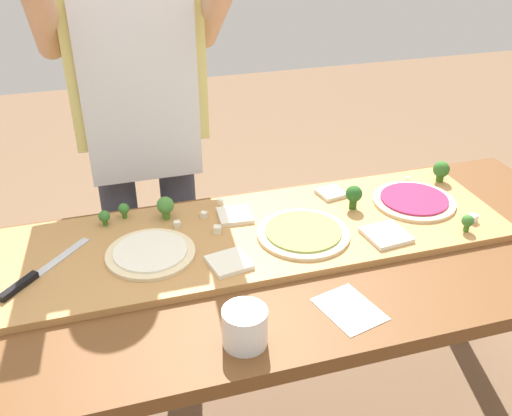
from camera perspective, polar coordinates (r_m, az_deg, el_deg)
The scene contains 25 objects.
prep_table at distance 1.55m, azimuth 2.44°, elevation -7.90°, with size 1.85×0.75×0.75m.
cutting_board at distance 1.57m, azimuth -0.07°, elevation -2.68°, with size 1.40×0.43×0.02m, color #B27F47.
chefs_knife at distance 1.49m, azimuth -21.23°, elevation -6.30°, with size 0.21×0.23×0.02m.
pizza_whole_pesto_green at distance 1.55m, azimuth 4.73°, elevation -2.47°, with size 0.25×0.25×0.02m.
pizza_whole_white_garlic at distance 1.49m, azimuth -10.47°, elevation -4.42°, with size 0.23×0.23×0.02m.
pizza_whole_beet_magenta at distance 1.77m, azimuth 15.48°, elevation 0.74°, with size 0.24×0.24×0.02m.
pizza_slice_near_right at distance 1.44m, azimuth -2.72°, elevation -5.45°, with size 0.10×0.10×0.01m, color silver.
pizza_slice_far_right at distance 1.58m, azimuth 12.86°, elevation -2.63°, with size 0.11×0.11×0.01m, color silver.
pizza_slice_near_left at distance 1.63m, azimuth -2.11°, elevation -0.73°, with size 0.10×0.10×0.01m, color silver.
pizza_slice_center at distance 1.76m, azimuth 7.49°, elevation 1.50°, with size 0.08×0.08×0.01m, color silver.
broccoli_floret_center_right at distance 1.68m, azimuth 9.73°, elevation 1.30°, with size 0.05×0.05×0.07m.
broccoli_floret_front_mid at distance 1.66m, azimuth -13.04°, elevation -0.13°, with size 0.03×0.03×0.05m.
broccoli_floret_front_left at distance 1.90m, azimuth 17.99°, elevation 3.63°, with size 0.05×0.05×0.07m.
broccoli_floret_center_left at distance 1.66m, azimuth 20.36°, elevation -1.26°, with size 0.03×0.03×0.05m.
broccoli_floret_back_right at distance 1.63m, azimuth -9.03°, elevation 0.19°, with size 0.05×0.05×0.07m.
broccoli_floret_back_mid at distance 1.64m, azimuth -14.88°, elevation -0.86°, with size 0.03×0.03×0.04m.
cheese_crumble_a at distance 1.70m, azimuth -3.56°, elevation 0.64°, with size 0.02×0.02×0.02m, color white.
cheese_crumble_b at distance 1.63m, azimuth -5.22°, elevation -0.68°, with size 0.02×0.02×0.02m, color silver.
cheese_crumble_c at distance 1.56m, azimuth -3.87°, elevation -2.16°, with size 0.02×0.02×0.02m, color silver.
cheese_crumble_d at distance 1.60m, azimuth -7.87°, elevation -1.61°, with size 0.02×0.02×0.02m, color silver.
cheese_crumble_e at distance 1.72m, azimuth 20.82°, elevation -0.97°, with size 0.02×0.02×0.02m, color white.
cheese_crumble_f at distance 1.89m, azimuth 14.87°, elevation 2.82°, with size 0.01×0.01×0.01m, color silver.
flour_cup at distance 1.23m, azimuth -1.12°, elevation -11.94°, with size 0.10×0.10×0.09m.
recipe_note at distance 1.35m, azimuth 9.29°, elevation -9.92°, with size 0.12×0.15×0.00m, color white.
cook_center at distance 1.84m, azimuth -11.58°, elevation 10.00°, with size 0.54×0.39×1.67m.
Camera 1 is at (-0.41, -1.16, 1.61)m, focal length 40.11 mm.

